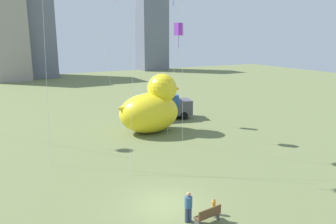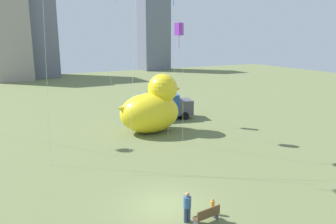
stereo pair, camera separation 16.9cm
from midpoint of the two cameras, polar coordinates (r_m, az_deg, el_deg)
The scene contains 8 objects.
ground_plane at distance 19.44m, azimuth -0.49°, elevation -15.82°, with size 140.00×140.00×0.00m, color olive.
park_bench at distance 17.72m, azimuth 7.07°, elevation -17.28°, with size 1.51×0.61×0.90m.
person_adult at distance 17.56m, azimuth 3.63°, elevation -15.86°, with size 0.40×0.40×1.64m.
person_child at distance 18.54m, azimuth 7.99°, elevation -15.74°, with size 0.22×0.22×0.90m.
giant_inflatable_duck at distance 32.44m, azimuth -2.65°, elevation 0.73°, with size 6.93×4.45×5.74m.
box_truck at distance 37.86m, azimuth -0.47°, elevation 0.99°, with size 6.37×3.69×2.85m.
city_skyline at distance 82.57m, azimuth -17.60°, elevation 13.08°, with size 43.48×12.51×21.56m.
kite_purple at distance 30.43m, azimuth 2.08°, elevation 14.02°, with size 1.41×1.30×10.50m.
Camera 2 is at (-7.71, -15.16, 9.41)m, focal length 35.25 mm.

